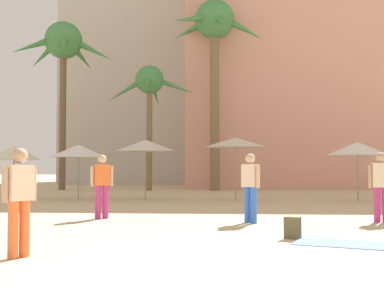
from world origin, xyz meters
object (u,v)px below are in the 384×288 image
Objects in this scene: cafe_umbrella_2 at (79,151)px; person_mid_right at (250,185)px; palm_tree_right at (63,49)px; cafe_umbrella_3 at (357,149)px; palm_tree_left at (215,35)px; cafe_umbrella_0 at (235,142)px; person_mid_center at (19,197)px; person_far_right at (381,184)px; palm_tree_center at (150,88)px; cafe_umbrella_1 at (14,153)px; beach_towel at (340,243)px; person_mid_left at (102,183)px; backpack at (293,228)px; cafe_umbrella_5 at (146,146)px.

cafe_umbrella_2 reaches higher than person_mid_right.
palm_tree_right is 3.94× the size of cafe_umbrella_3.
cafe_umbrella_0 is (0.97, -7.26, -6.22)m from palm_tree_left.
person_mid_center is 0.98× the size of person_far_right.
palm_tree_center reaches higher than cafe_umbrella_1.
person_mid_left is (-5.34, 3.88, 0.92)m from beach_towel.
palm_tree_right is 20.81m from person_far_right.
cafe_umbrella_1 is 1.29× the size of person_mid_center.
cafe_umbrella_3 is 1.38× the size of person_far_right.
palm_tree_center is at bearing -116.48° from person_mid_right.
beach_towel is 0.93× the size of person_mid_left.
beach_towel is at bearing -45.52° from cafe_umbrella_1.
backpack is (10.35, -17.71, -7.68)m from palm_tree_right.
cafe_umbrella_0 is 1.07× the size of cafe_umbrella_3.
person_mid_right is at bearing 85.73° from person_mid_center.
beach_towel is at bearing -71.04° from palm_tree_center.
cafe_umbrella_3 is at bearing -28.09° from palm_tree_right.
cafe_umbrella_1 is 1.29× the size of person_mid_left.
person_mid_center is at bearing -89.84° from cafe_umbrella_5.
cafe_umbrella_1 is at bearing 134.48° from beach_towel.
cafe_umbrella_0 is 1.52× the size of person_mid_center.
person_mid_center is 5.60m from person_mid_left.
backpack is (4.51, -10.35, -1.98)m from cafe_umbrella_5.
person_far_right is at bearing 141.77° from person_mid_right.
palm_tree_right is 13.20m from cafe_umbrella_0.
cafe_umbrella_0 reaches higher than cafe_umbrella_2.
person_far_right is at bearing -100.03° from cafe_umbrella_3.
backpack is (-3.83, -10.14, -1.84)m from cafe_umbrella_3.
person_mid_right is at bearing -40.00° from cafe_umbrella_1.
person_far_right is (12.52, -7.46, -0.95)m from cafe_umbrella_1.
cafe_umbrella_3 is (11.07, -0.14, 0.07)m from cafe_umbrella_2.
person_mid_left is (-2.69, -14.33, -7.59)m from palm_tree_left.
beach_towel is at bearing -64.16° from cafe_umbrella_5.
cafe_umbrella_3 is (14.17, -7.57, -5.84)m from palm_tree_right.
cafe_umbrella_3 is at bearing 74.07° from beach_towel.
person_mid_center is at bearing -97.45° from palm_tree_left.
backpack is 0.24× the size of person_far_right.
backpack is 3.95m from person_far_right.
cafe_umbrella_5 is 7.14m from person_mid_left.
person_far_right is (7.11, -0.40, 0.02)m from person_mid_left.
person_mid_center is (-4.48, -2.28, 0.73)m from backpack.
cafe_umbrella_0 is (4.52, -7.08, -3.31)m from palm_tree_center.
cafe_umbrella_5 is (5.84, -7.36, -5.70)m from palm_tree_right.
person_mid_right is at bearing 55.61° from person_mid_left.
person_mid_center is (-2.60, -19.93, -7.59)m from palm_tree_left.
backpack is 2.77m from person_mid_right.
cafe_umbrella_1 is at bearing -84.15° from person_mid_right.
palm_tree_center is 19.07m from backpack.
backpack is (9.97, -10.38, -1.70)m from cafe_umbrella_1.
palm_tree_right is at bearing 178.21° from person_mid_left.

